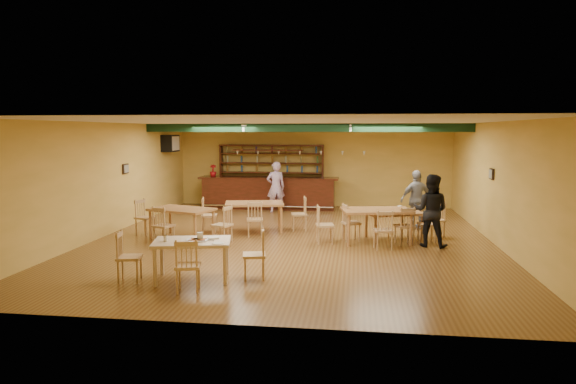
# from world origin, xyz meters

# --- Properties ---
(floor) EXTENTS (12.00, 12.00, 0.00)m
(floor) POSITION_xyz_m (0.00, 0.00, 0.00)
(floor) COLOR brown
(floor) RESTS_ON ground
(ceiling_beam) EXTENTS (10.00, 0.30, 0.25)m
(ceiling_beam) POSITION_xyz_m (0.00, 2.80, 2.87)
(ceiling_beam) COLOR black
(ceiling_beam) RESTS_ON ceiling
(track_rail_left) EXTENTS (0.05, 2.50, 0.05)m
(track_rail_left) POSITION_xyz_m (-1.80, 3.40, 2.94)
(track_rail_left) COLOR white
(track_rail_left) RESTS_ON ceiling
(track_rail_right) EXTENTS (0.05, 2.50, 0.05)m
(track_rail_right) POSITION_xyz_m (1.40, 3.40, 2.94)
(track_rail_right) COLOR white
(track_rail_right) RESTS_ON ceiling
(ac_unit) EXTENTS (0.34, 0.70, 0.48)m
(ac_unit) POSITION_xyz_m (-4.80, 4.20, 2.35)
(ac_unit) COLOR white
(ac_unit) RESTS_ON wall_left
(picture_left) EXTENTS (0.04, 0.34, 0.28)m
(picture_left) POSITION_xyz_m (-4.97, 1.00, 1.70)
(picture_left) COLOR black
(picture_left) RESTS_ON wall_left
(picture_right) EXTENTS (0.04, 0.34, 0.28)m
(picture_right) POSITION_xyz_m (4.97, 0.50, 1.70)
(picture_right) COLOR black
(picture_right) RESTS_ON wall_right
(bar_counter) EXTENTS (4.99, 0.85, 1.13)m
(bar_counter) POSITION_xyz_m (-1.52, 5.15, 0.56)
(bar_counter) COLOR black
(bar_counter) RESTS_ON ground
(back_bar_hutch) EXTENTS (3.86, 0.40, 2.28)m
(back_bar_hutch) POSITION_xyz_m (-1.52, 5.78, 1.14)
(back_bar_hutch) COLOR black
(back_bar_hutch) RESTS_ON ground
(poinsettia) EXTENTS (0.31, 0.31, 0.43)m
(poinsettia) POSITION_xyz_m (-3.57, 5.15, 1.35)
(poinsettia) COLOR #AA0F14
(poinsettia) RESTS_ON bar_counter
(dining_table_a) EXTENTS (1.77, 1.27, 0.80)m
(dining_table_a) POSITION_xyz_m (-1.21, 0.96, 0.40)
(dining_table_a) COLOR #A16B39
(dining_table_a) RESTS_ON ground
(dining_table_b) EXTENTS (1.61, 1.25, 0.71)m
(dining_table_b) POSITION_xyz_m (2.58, 0.39, 0.35)
(dining_table_b) COLOR #A16B39
(dining_table_b) RESTS_ON ground
(dining_table_c) EXTENTS (1.80, 1.41, 0.79)m
(dining_table_c) POSITION_xyz_m (-2.87, -0.30, 0.39)
(dining_table_c) COLOR #A16B39
(dining_table_c) RESTS_ON ground
(dining_table_d) EXTENTS (1.83, 1.29, 0.84)m
(dining_table_d) POSITION_xyz_m (2.11, -0.13, 0.42)
(dining_table_d) COLOR #A16B39
(dining_table_d) RESTS_ON ground
(near_table) EXTENTS (1.56, 1.18, 0.75)m
(near_table) POSITION_xyz_m (-1.42, -3.90, 0.38)
(near_table) COLOR #D0B08B
(near_table) RESTS_ON ground
(pizza_tray) EXTENTS (0.48, 0.48, 0.01)m
(pizza_tray) POSITION_xyz_m (-1.32, -3.90, 0.76)
(pizza_tray) COLOR silver
(pizza_tray) RESTS_ON near_table
(parmesan_shaker) EXTENTS (0.09, 0.09, 0.11)m
(parmesan_shaker) POSITION_xyz_m (-1.87, -4.05, 0.81)
(parmesan_shaker) COLOR #EAE5C6
(parmesan_shaker) RESTS_ON near_table
(napkin_stack) EXTENTS (0.25, 0.22, 0.03)m
(napkin_stack) POSITION_xyz_m (-1.07, -3.69, 0.77)
(napkin_stack) COLOR white
(napkin_stack) RESTS_ON near_table
(pizza_server) EXTENTS (0.33, 0.19, 0.00)m
(pizza_server) POSITION_xyz_m (-1.17, -3.85, 0.77)
(pizza_server) COLOR silver
(pizza_server) RESTS_ON pizza_tray
(side_plate) EXTENTS (0.26, 0.26, 0.01)m
(side_plate) POSITION_xyz_m (-0.87, -4.10, 0.76)
(side_plate) COLOR white
(side_plate) RESTS_ON near_table
(patron_bar) EXTENTS (0.74, 0.60, 1.74)m
(patron_bar) POSITION_xyz_m (-1.13, 4.33, 0.87)
(patron_bar) COLOR #844CA6
(patron_bar) RESTS_ON ground
(patron_right_a) EXTENTS (1.01, 0.88, 1.75)m
(patron_right_a) POSITION_xyz_m (3.38, -0.41, 0.88)
(patron_right_a) COLOR black
(patron_right_a) RESTS_ON ground
(patron_right_b) EXTENTS (1.06, 0.73, 1.67)m
(patron_right_b) POSITION_xyz_m (3.31, 1.87, 0.84)
(patron_right_b) COLOR gray
(patron_right_b) RESTS_ON ground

